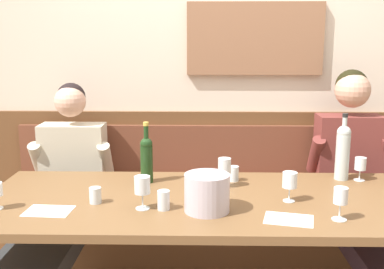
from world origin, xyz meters
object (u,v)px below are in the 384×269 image
wine_glass_mid_right (290,181)px  water_tumbler_left (164,200)px  ice_bucket (207,193)px  water_tumbler_center (95,195)px  person_left_seat (365,196)px  wine_bottle_green_tall (343,150)px  wine_bottle_amber_mid (147,158)px  wine_glass_near_bucket (225,167)px  wall_bench (205,228)px  wine_glass_by_bottle (341,198)px  water_tumbler_right (234,174)px  dining_table (206,212)px  wine_glass_mid_left (142,187)px  wine_glass_left_end (360,165)px  person_right_seat (56,205)px

wine_glass_mid_right → water_tumbler_left: bearing=-168.3°
ice_bucket → water_tumbler_center: size_ratio=2.68×
person_left_seat → wine_bottle_green_tall: bearing=179.1°
wine_glass_mid_right → ice_bucket: bearing=-161.1°
wine_bottle_amber_mid → wine_glass_mid_right: wine_bottle_amber_mid is taller
wine_glass_near_bucket → water_tumbler_left: bearing=-131.3°
wine_bottle_green_tall → water_tumbler_center: size_ratio=4.83×
wall_bench → wine_glass_by_bottle: size_ratio=17.20×
water_tumbler_right → water_tumbler_left: bearing=-128.3°
dining_table → wine_glass_mid_left: bearing=-152.6°
ice_bucket → wine_glass_by_bottle: bearing=-9.2°
ice_bucket → wine_bottle_amber_mid: size_ratio=0.62×
wine_glass_mid_left → water_tumbler_center: bearing=163.1°
dining_table → wine_glass_mid_left: 0.38m
wine_glass_mid_right → water_tumbler_right: bearing=127.5°
wine_glass_by_bottle → wine_bottle_amber_mid: bearing=149.9°
wine_glass_by_bottle → water_tumbler_center: size_ratio=1.90×
wine_glass_mid_left → wine_glass_by_bottle: (0.88, -0.12, -0.01)m
water_tumbler_left → wine_glass_mid_left: bearing=175.4°
person_left_seat → water_tumbler_right: size_ratio=15.87×
wall_bench → wine_bottle_green_tall: bearing=-26.3°
wine_bottle_amber_mid → ice_bucket: bearing=-53.0°
ice_bucket → water_tumbler_right: ice_bucket is taller
dining_table → water_tumbler_center: (-0.53, -0.08, 0.11)m
wine_glass_mid_left → wall_bench: bearing=70.9°
wine_glass_left_end → wine_glass_mid_left: wine_glass_mid_left is taller
wine_bottle_green_tall → wine_glass_near_bucket: wine_bottle_green_tall is taller
dining_table → water_tumbler_right: 0.34m
wine_bottle_amber_mid → water_tumbler_right: wine_bottle_amber_mid is taller
wine_glass_near_bucket → wine_glass_by_bottle: wine_glass_near_bucket is taller
dining_table → person_right_seat: person_right_seat is taller
person_left_seat → wine_bottle_amber_mid: bearing=-176.5°
person_right_seat → water_tumbler_center: size_ratio=17.03×
wine_bottle_amber_mid → wine_glass_mid_left: (0.03, -0.41, -0.03)m
wine_bottle_amber_mid → wine_glass_mid_left: size_ratio=2.14×
wine_bottle_green_tall → wine_glass_left_end: bearing=-13.0°
wine_bottle_amber_mid → wine_glass_left_end: size_ratio=2.55×
wine_glass_mid_right → water_tumbler_left: 0.62m
wine_glass_left_end → water_tumbler_right: (-0.70, -0.02, -0.05)m
dining_table → wine_bottle_green_tall: wine_bottle_green_tall is taller
person_left_seat → water_tumbler_center: bearing=-164.0°
wall_bench → wine_glass_left_end: (0.85, -0.40, 0.55)m
dining_table → ice_bucket: 0.24m
person_right_seat → wine_bottle_amber_mid: 0.60m
person_left_seat → wine_glass_by_bottle: person_left_seat is taller
wine_bottle_green_tall → wine_glass_mid_right: size_ratio=2.56×
wall_bench → dining_table: size_ratio=1.13×
person_right_seat → wine_glass_near_bucket: bearing=-7.0°
wine_bottle_amber_mid → water_tumbler_left: bearing=-73.2°
wine_bottle_amber_mid → water_tumbler_left: wine_bottle_amber_mid is taller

